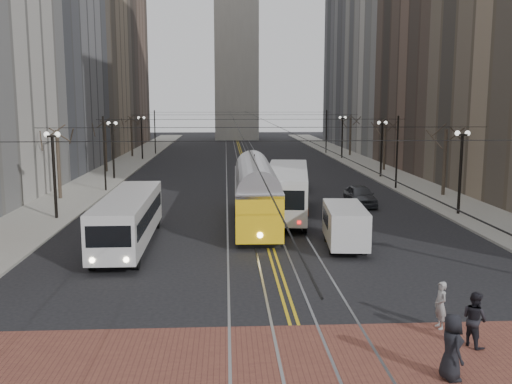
{
  "coord_description": "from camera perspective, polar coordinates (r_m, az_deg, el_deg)",
  "views": [
    {
      "loc": [
        -2.37,
        -19.98,
        7.79
      ],
      "look_at": [
        -0.76,
        10.27,
        3.0
      ],
      "focal_mm": 40.0,
      "sensor_mm": 36.0,
      "label": 1
    }
  ],
  "objects": [
    {
      "name": "centre_lines",
      "position": [
        65.48,
        -0.96,
        2.16
      ],
      "size": [
        0.42,
        130.0,
        0.01
      ],
      "primitive_type": "cube",
      "color": "gold",
      "rests_on": "ground"
    },
    {
      "name": "streetcar",
      "position": [
        36.54,
        -0.07,
        -0.72
      ],
      "size": [
        2.79,
        13.85,
        3.25
      ],
      "primitive_type": "cube",
      "rotation": [
        0.0,
        0.0,
        -0.02
      ],
      "color": "yellow",
      "rests_on": "ground"
    },
    {
      "name": "building_right_mid",
      "position": [
        72.21,
        20.48,
        15.76
      ],
      "size": [
        16.0,
        20.0,
        34.0
      ],
      "primitive_type": "cube",
      "color": "brown",
      "rests_on": "ground"
    },
    {
      "name": "pedestrian_c",
      "position": [
        19.97,
        21.02,
        -11.77
      ],
      "size": [
        0.97,
        1.07,
        1.81
      ],
      "primitive_type": "imported",
      "rotation": [
        0.0,
        0.0,
        1.96
      ],
      "color": "black",
      "rests_on": "crosswalk_band"
    },
    {
      "name": "sidewalk_right",
      "position": [
        67.7,
        11.84,
        2.25
      ],
      "size": [
        5.0,
        140.0,
        0.15
      ],
      "primitive_type": "cube",
      "color": "gray",
      "rests_on": "ground"
    },
    {
      "name": "building_right_far",
      "position": [
        110.26,
        12.03,
        15.15
      ],
      "size": [
        16.0,
        20.0,
        40.0
      ],
      "primitive_type": "cube",
      "color": "slate",
      "rests_on": "ground"
    },
    {
      "name": "sidewalk_left",
      "position": [
        66.64,
        -13.97,
        2.07
      ],
      "size": [
        5.0,
        140.0,
        0.15
      ],
      "primitive_type": "cube",
      "color": "gray",
      "rests_on": "ground"
    },
    {
      "name": "transit_bus",
      "position": [
        31.7,
        -12.6,
        -2.84
      ],
      "size": [
        2.43,
        11.3,
        2.82
      ],
      "primitive_type": "cube",
      "rotation": [
        0.0,
        0.0,
        0.01
      ],
      "color": "#BBBBBB",
      "rests_on": "ground"
    },
    {
      "name": "trolley_wires",
      "position": [
        55.01,
        -0.58,
        4.8
      ],
      "size": [
        25.96,
        120.0,
        6.6
      ],
      "color": "black",
      "rests_on": "ground"
    },
    {
      "name": "cargo_van",
      "position": [
        31.03,
        8.89,
        -3.5
      ],
      "size": [
        2.4,
        5.3,
        2.28
      ],
      "primitive_type": "cube",
      "rotation": [
        0.0,
        0.0,
        -0.08
      ],
      "color": "silver",
      "rests_on": "ground"
    },
    {
      "name": "pedestrian_a",
      "position": [
        17.51,
        18.99,
        -14.42
      ],
      "size": [
        0.67,
        0.98,
        1.92
      ],
      "primitive_type": "imported",
      "rotation": [
        0.0,
        0.0,
        1.64
      ],
      "color": "black",
      "rests_on": "crosswalk_band"
    },
    {
      "name": "rear_bus",
      "position": [
        39.19,
        3.1,
        -0.05
      ],
      "size": [
        4.35,
        12.84,
        3.28
      ],
      "primitive_type": "cube",
      "rotation": [
        0.0,
        0.0,
        -0.13
      ],
      "color": "beige",
      "rests_on": "ground"
    },
    {
      "name": "sedan_grey",
      "position": [
        43.92,
        10.37,
        -0.35
      ],
      "size": [
        1.94,
        4.61,
        1.56
      ],
      "primitive_type": "imported",
      "rotation": [
        0.0,
        0.0,
        0.02
      ],
      "color": "#3D3F44",
      "rests_on": "ground"
    },
    {
      "name": "streetcar_rails",
      "position": [
        65.49,
        -0.96,
        2.15
      ],
      "size": [
        4.8,
        130.0,
        0.02
      ],
      "primitive_type": "cube",
      "color": "gray",
      "rests_on": "ground"
    },
    {
      "name": "building_left_mid",
      "position": [
        70.52,
        -23.09,
        15.79
      ],
      "size": [
        16.0,
        20.0,
        34.0
      ],
      "primitive_type": "cube",
      "color": "slate",
      "rests_on": "ground"
    },
    {
      "name": "crosswalk_band",
      "position": [
        17.93,
        5.08,
        -16.77
      ],
      "size": [
        25.0,
        6.0,
        0.01
      ],
      "primitive_type": "cube",
      "color": "brown",
      "rests_on": "ground"
    },
    {
      "name": "lamp_posts",
      "position": [
        49.04,
        -0.27,
        3.14
      ],
      "size": [
        27.6,
        57.2,
        5.6
      ],
      "color": "black",
      "rests_on": "ground"
    },
    {
      "name": "ground",
      "position": [
        21.57,
        3.55,
        -12.2
      ],
      "size": [
        260.0,
        260.0,
        0.0
      ],
      "primitive_type": "plane",
      "color": "black",
      "rests_on": "ground"
    },
    {
      "name": "street_trees",
      "position": [
        55.5,
        -0.59,
        3.83
      ],
      "size": [
        31.68,
        53.28,
        5.6
      ],
      "color": "#382D23",
      "rests_on": "ground"
    },
    {
      "name": "pedestrian_b",
      "position": [
        21.08,
        17.98,
        -10.71
      ],
      "size": [
        0.45,
        0.64,
        1.66
      ],
      "primitive_type": "imported",
      "rotation": [
        0.0,
        0.0,
        4.8
      ],
      "color": "gray",
      "rests_on": "crosswalk_band"
    },
    {
      "name": "sedan_silver",
      "position": [
        51.04,
        4.15,
        1.01
      ],
      "size": [
        1.92,
        4.56,
        1.46
      ],
      "primitive_type": "imported",
      "rotation": [
        0.0,
        0.0,
        -0.08
      ],
      "color": "#9B9DA2",
      "rests_on": "ground"
    },
    {
      "name": "building_left_far",
      "position": [
        109.16,
        -15.83,
        15.08
      ],
      "size": [
        16.0,
        20.0,
        40.0
      ],
      "primitive_type": "cube",
      "color": "brown",
      "rests_on": "ground"
    }
  ]
}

